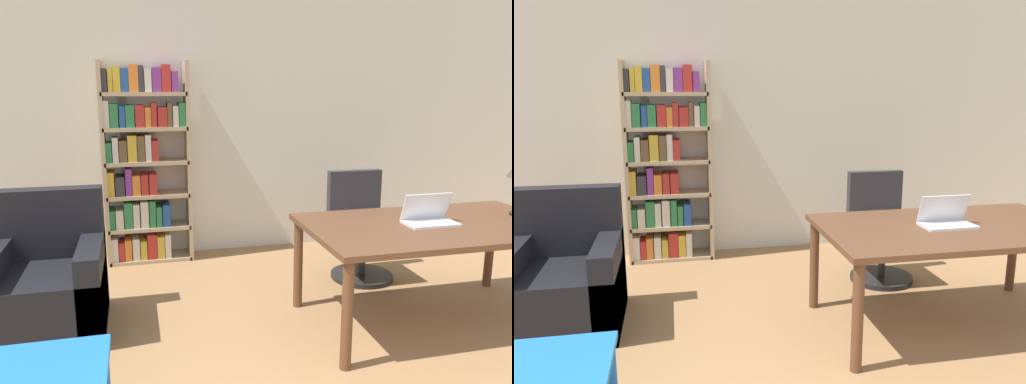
# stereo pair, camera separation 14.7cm
# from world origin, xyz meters

# --- Properties ---
(wall_back) EXTENTS (8.00, 0.06, 2.70)m
(wall_back) POSITION_xyz_m (0.00, 4.53, 1.35)
(wall_back) COLOR silver
(wall_back) RESTS_ON ground_plane
(desk) EXTENTS (1.84, 1.04, 0.74)m
(desk) POSITION_xyz_m (1.03, 2.51, 0.66)
(desk) COLOR brown
(desk) RESTS_ON ground_plane
(laptop) EXTENTS (0.36, 0.21, 0.21)m
(laptop) POSITION_xyz_m (0.98, 2.52, 0.79)
(laptop) COLOR silver
(laptop) RESTS_ON desk
(office_chair) EXTENTS (0.55, 0.55, 0.95)m
(office_chair) POSITION_xyz_m (0.92, 3.46, 0.43)
(office_chair) COLOR black
(office_chair) RESTS_ON ground_plane
(armchair) EXTENTS (0.79, 0.78, 0.96)m
(armchair) POSITION_xyz_m (-1.66, 3.04, 0.31)
(armchair) COLOR black
(armchair) RESTS_ON ground_plane
(bookshelf) EXTENTS (0.82, 0.28, 1.92)m
(bookshelf) POSITION_xyz_m (-0.95, 4.34, 0.96)
(bookshelf) COLOR tan
(bookshelf) RESTS_ON ground_plane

